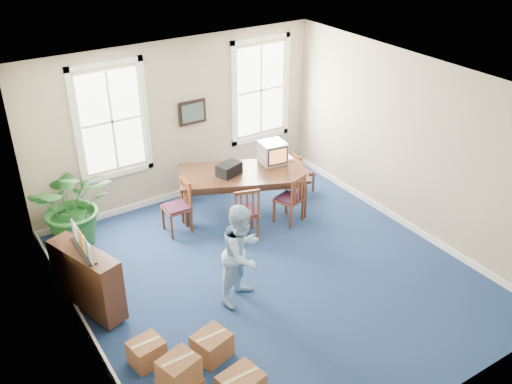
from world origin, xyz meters
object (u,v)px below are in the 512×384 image
conference_table (243,191)px  potted_plant (74,205)px  crt_tv (273,152)px  man (242,254)px  cardboard_boxes (190,368)px  credenza (88,282)px  chair_near_left (244,211)px

conference_table → potted_plant: (-3.06, 0.62, 0.35)m
conference_table → potted_plant: potted_plant is taller
crt_tv → potted_plant: potted_plant is taller
conference_table → man: size_ratio=1.49×
potted_plant → cardboard_boxes: potted_plant is taller
man → cardboard_boxes: man is taller
potted_plant → conference_table: bearing=-11.4°
conference_table → credenza: size_ratio=1.88×
crt_tv → conference_table: bearing=-168.0°
chair_near_left → credenza: (-2.99, -0.45, -0.03)m
crt_tv → man: size_ratio=0.32×
man → cardboard_boxes: size_ratio=1.25×
crt_tv → chair_near_left: crt_tv is taller
chair_near_left → conference_table: bearing=-104.4°
chair_near_left → cardboard_boxes: chair_near_left is taller
conference_table → man: bearing=-97.6°
conference_table → crt_tv: size_ratio=4.72×
chair_near_left → man: 1.73m
man → credenza: 2.32m
chair_near_left → potted_plant: size_ratio=0.69×
cardboard_boxes → chair_near_left: bearing=47.6°
crt_tv → man: 3.15m
cardboard_boxes → potted_plant: bearing=91.8°
crt_tv → cardboard_boxes: (-3.65, -3.55, -0.67)m
conference_table → cardboard_boxes: size_ratio=1.86×
crt_tv → man: man is taller
conference_table → cardboard_boxes: 4.56m
potted_plant → crt_tv: bearing=-8.5°
crt_tv → credenza: crt_tv is taller
chair_near_left → man: size_ratio=0.65×
man → potted_plant: man is taller
conference_table → cardboard_boxes: (-2.93, -3.49, -0.04)m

